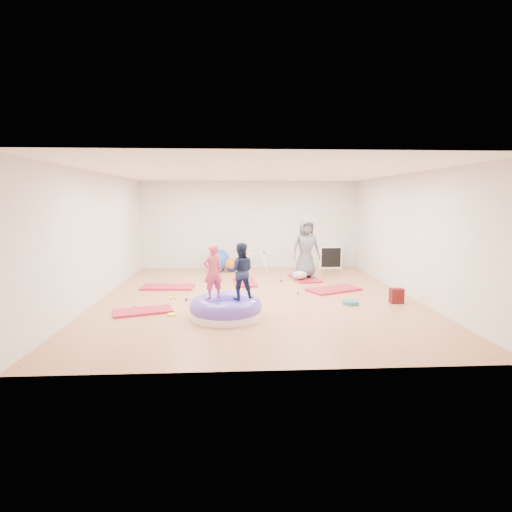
{
  "coord_description": "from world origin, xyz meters",
  "views": [
    {
      "loc": [
        -0.51,
        -8.9,
        2.2
      ],
      "look_at": [
        0.0,
        0.3,
        0.9
      ],
      "focal_mm": 28.0,
      "sensor_mm": 36.0,
      "label": 1
    }
  ],
  "objects": [
    {
      "name": "gym_mat_front_left",
      "position": [
        -2.32,
        -1.16,
        0.02
      ],
      "size": [
        1.24,
        0.88,
        0.05
      ],
      "primitive_type": "cube",
      "rotation": [
        0.0,
        0.0,
        0.31
      ],
      "color": "#BA1E34",
      "rests_on": "ground"
    },
    {
      "name": "infant",
      "position": [
        1.28,
        1.69,
        0.17
      ],
      "size": [
        0.4,
        0.4,
        0.23
      ],
      "color": "silver",
      "rests_on": "gym_mat_rear_right"
    },
    {
      "name": "child_navy",
      "position": [
        -0.4,
        -1.6,
        0.93
      ],
      "size": [
        0.52,
        0.41,
        1.07
      ],
      "primitive_type": "imported",
      "rotation": [
        0.0,
        0.0,
        3.15
      ],
      "color": "#1B2648",
      "rests_on": "inflatable_cushion"
    },
    {
      "name": "cube_shelf",
      "position": [
        2.61,
        3.79,
        0.36
      ],
      "size": [
        0.73,
        0.36,
        0.73
      ],
      "color": "white",
      "rests_on": "ground"
    },
    {
      "name": "gym_mat_mid_left",
      "position": [
        -2.18,
        1.03,
        0.03
      ],
      "size": [
        1.31,
        0.71,
        0.05
      ],
      "primitive_type": "cube",
      "rotation": [
        0.0,
        0.0,
        -0.06
      ],
      "color": "#BA1E34",
      "rests_on": "ground"
    },
    {
      "name": "room",
      "position": [
        0.0,
        0.0,
        1.4
      ],
      "size": [
        7.01,
        8.01,
        2.81
      ],
      "color": "#BE7D4F",
      "rests_on": "ground"
    },
    {
      "name": "backpack",
      "position": [
        2.96,
        -0.74,
        0.16
      ],
      "size": [
        0.28,
        0.18,
        0.32
      ],
      "primitive_type": "cube",
      "rotation": [
        0.0,
        0.0,
        0.03
      ],
      "color": "maroon",
      "rests_on": "ground"
    },
    {
      "name": "inflatable_cushion",
      "position": [
        -0.67,
        -1.58,
        0.17
      ],
      "size": [
        1.36,
        1.36,
        0.43
      ],
      "rotation": [
        0.0,
        0.0,
        -0.34
      ],
      "color": "white",
      "rests_on": "ground"
    },
    {
      "name": "ball_pit_balls",
      "position": [
        -1.03,
        0.07,
        0.04
      ],
      "size": [
        3.61,
        2.59,
        0.07
      ],
      "color": "#FAEE00",
      "rests_on": "ground"
    },
    {
      "name": "adult_caregiver",
      "position": [
        1.49,
        2.0,
        0.86
      ],
      "size": [
        0.86,
        0.63,
        1.63
      ],
      "primitive_type": "imported",
      "rotation": [
        0.0,
        0.0,
        0.15
      ],
      "color": "#51505F",
      "rests_on": "gym_mat_rear_right"
    },
    {
      "name": "exercise_ball_blue",
      "position": [
        -0.99,
        3.38,
        0.34
      ],
      "size": [
        0.69,
        0.69,
        0.69
      ],
      "primitive_type": "sphere",
      "color": "#1D4AA9",
      "rests_on": "ground"
    },
    {
      "name": "gym_mat_center_back",
      "position": [
        -0.23,
        1.52,
        0.02
      ],
      "size": [
        0.65,
        1.18,
        0.05
      ],
      "primitive_type": "cube",
      "rotation": [
        0.0,
        0.0,
        1.64
      ],
      "color": "#BA1E34",
      "rests_on": "ground"
    },
    {
      "name": "gym_mat_rear_right",
      "position": [
        1.46,
        1.95,
        0.02
      ],
      "size": [
        0.8,
        1.28,
        0.05
      ],
      "primitive_type": "cube",
      "rotation": [
        0.0,
        0.0,
        1.75
      ],
      "color": "#BA1E34",
      "rests_on": "ground"
    },
    {
      "name": "child_pink",
      "position": [
        -0.91,
        -1.49,
        0.91
      ],
      "size": [
        0.45,
        0.39,
        1.04
      ],
      "primitive_type": "imported",
      "rotation": [
        0.0,
        0.0,
        3.59
      ],
      "color": "#E6435C",
      "rests_on": "inflatable_cushion"
    },
    {
      "name": "gym_mat_right",
      "position": [
        1.92,
        0.51,
        0.03
      ],
      "size": [
        1.43,
        1.12,
        0.05
      ],
      "primitive_type": "cube",
      "rotation": [
        0.0,
        0.0,
        0.43
      ],
      "color": "#BA1E34",
      "rests_on": "ground"
    },
    {
      "name": "exercise_ball_orange",
      "position": [
        -0.61,
        3.24,
        0.22
      ],
      "size": [
        0.43,
        0.43,
        0.43
      ],
      "primitive_type": "sphere",
      "color": "#D45504",
      "rests_on": "ground"
    },
    {
      "name": "yellow_toy",
      "position": [
        -1.71,
        -1.39,
        0.01
      ],
      "size": [
        0.19,
        0.19,
        0.03
      ],
      "primitive_type": "cylinder",
      "color": "#FAEE00",
      "rests_on": "ground"
    },
    {
      "name": "infant_play_gym",
      "position": [
        0.15,
        3.4,
        0.38
      ],
      "size": [
        0.75,
        0.71,
        0.57
      ],
      "rotation": [
        0.0,
        0.0,
        0.17
      ],
      "color": "white",
      "rests_on": "ground"
    },
    {
      "name": "balance_disc",
      "position": [
        1.95,
        -0.79,
        0.04
      ],
      "size": [
        0.35,
        0.35,
        0.08
      ],
      "primitive_type": "cylinder",
      "color": "#24737B",
      "rests_on": "ground"
    }
  ]
}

